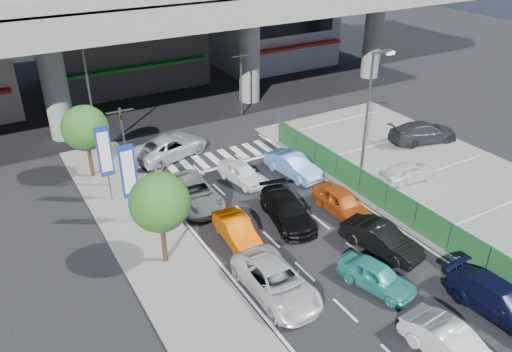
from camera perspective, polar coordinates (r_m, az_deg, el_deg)
ground at (r=24.92m, az=8.62°, el=-9.56°), size 120.00×120.00×0.00m
parking_lot at (r=33.03m, az=21.60°, el=-1.12°), size 12.00×28.00×0.06m
sidewalk_left at (r=24.92m, az=-10.26°, el=-9.54°), size 4.00×30.00×0.12m
fence_run at (r=28.13m, az=16.01°, el=-3.39°), size 0.16×22.00×1.80m
expressway at (r=39.63m, az=-11.45°, el=18.51°), size 64.00×14.00×10.75m
building_center at (r=50.18m, az=-15.88°, el=18.53°), size 14.00×10.90×15.00m
building_east at (r=55.86m, az=1.39°, el=18.87°), size 12.00×10.90×12.00m
traffic_light_left at (r=29.92m, az=-15.06°, el=5.27°), size 1.60×1.24×5.20m
traffic_light_right at (r=40.21m, az=-1.75°, el=12.09°), size 1.60×1.24×5.20m
street_lamp_right at (r=30.85m, az=12.92°, el=7.90°), size 1.65×0.22×8.00m
street_lamp_left at (r=35.13m, az=-18.32°, el=9.68°), size 1.65×0.22×8.00m
signboard_near at (r=26.53m, az=-14.35°, el=0.21°), size 0.80×0.14×4.70m
signboard_far at (r=29.08m, az=-16.88°, el=2.42°), size 0.80×0.14×4.70m
tree_near at (r=23.06m, az=-10.96°, el=-3.00°), size 2.80×2.80×4.80m
tree_far at (r=32.08m, az=-18.97°, el=5.19°), size 2.80×2.80×4.80m
hatch_white_back_mid at (r=21.06m, az=21.65°, el=-17.71°), size 1.82×4.30×1.38m
minivan_navy_back at (r=23.80m, az=26.20°, el=-12.68°), size 2.33×4.90×1.38m
sedan_white_mid_left at (r=22.42m, az=2.32°, el=-11.95°), size 2.31×4.97×1.38m
taxi_teal_mid at (r=23.43m, az=13.58°, el=-11.02°), size 2.37×3.93×1.25m
hatch_black_mid_right at (r=25.68m, az=14.13°, el=-7.00°), size 2.40×4.41×1.38m
taxi_orange_left at (r=25.62m, az=-2.18°, el=-6.29°), size 1.62×3.91×1.26m
sedan_black_mid at (r=27.20m, az=3.61°, el=-3.90°), size 2.80×5.04×1.38m
taxi_orange_right at (r=28.26m, az=9.77°, el=-2.96°), size 1.69×4.08×1.38m
wagon_silver_front_left at (r=28.99m, az=-7.13°, el=-1.89°), size 2.44×5.03×1.38m
sedan_white_front_mid at (r=31.05m, az=-1.65°, el=0.38°), size 2.02×3.85×1.25m
kei_truck_front_right at (r=31.91m, az=4.26°, el=1.25°), size 2.06×4.36×1.38m
crossing_wagon_silver at (r=34.65m, az=-9.82°, el=3.32°), size 6.03×4.13×1.53m
parked_sedan_white at (r=32.46m, az=16.94°, el=0.49°), size 3.79×1.80×1.25m
parked_sedan_dgrey at (r=38.33m, az=18.58°, el=4.78°), size 5.44×3.14×1.48m
traffic_cone at (r=30.47m, az=14.57°, el=-1.58°), size 0.48×0.48×0.76m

